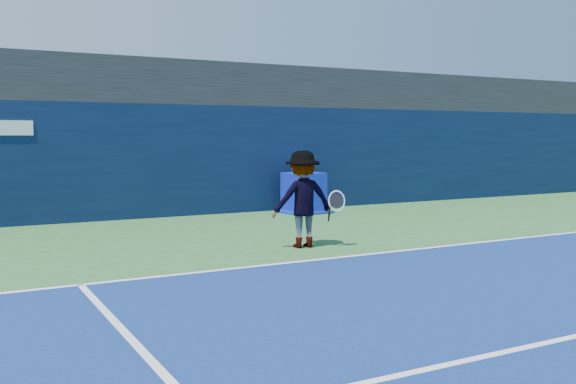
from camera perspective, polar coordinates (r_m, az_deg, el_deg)
name	(u,v)px	position (r m, az deg, el deg)	size (l,w,h in m)	color
ground	(488,290)	(9.54, 17.38, -8.31)	(80.00, 80.00, 0.00)	#2E662D
baseline	(365,255)	(11.77, 6.84, -5.55)	(24.00, 0.10, 0.01)	white
stadium_band	(198,87)	(19.21, -7.99, 9.26)	(36.00, 3.00, 1.20)	#222227
back_wall_assembly	(211,159)	(18.23, -6.82, 2.90)	(36.00, 1.03, 3.00)	#091634
equipment_cart	(304,195)	(18.00, 1.41, -0.23)	(1.30, 1.30, 1.14)	#0C1AB1
tennis_player	(303,199)	(12.42, 1.32, -0.63)	(1.41, 0.86, 1.88)	white
tennis_ball	(297,194)	(12.84, 0.84, -0.16)	(0.07, 0.07, 0.07)	#C0EA1A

